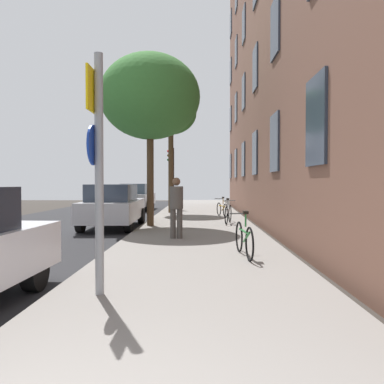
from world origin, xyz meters
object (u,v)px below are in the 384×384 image
(bicycle_2, at_px, (222,209))
(pedestrian_0, at_px, (176,204))
(tree_near, at_px, (150,97))
(bicycle_0, at_px, (244,238))
(sign_post, at_px, (97,157))
(bicycle_1, at_px, (228,213))
(traffic_light, at_px, (172,167))
(tree_far, at_px, (171,114))
(car_2, at_px, (136,197))
(car_1, at_px, (113,206))

(bicycle_2, xyz_separation_m, pedestrian_0, (-1.70, -7.08, 0.62))
(tree_near, distance_m, bicycle_2, 6.42)
(tree_near, bearing_deg, pedestrian_0, -70.66)
(bicycle_0, distance_m, pedestrian_0, 3.16)
(sign_post, relative_size, bicycle_0, 1.91)
(tree_near, height_order, bicycle_1, tree_near)
(traffic_light, height_order, bicycle_2, traffic_light)
(bicycle_0, xyz_separation_m, bicycle_1, (0.16, 6.77, -0.00))
(tree_near, distance_m, bicycle_1, 5.26)
(tree_near, height_order, tree_far, tree_far)
(bicycle_2, bearing_deg, bicycle_0, -90.58)
(bicycle_0, bearing_deg, bicycle_2, 89.42)
(sign_post, height_order, pedestrian_0, sign_post)
(bicycle_1, bearing_deg, tree_far, 116.00)
(traffic_light, distance_m, bicycle_0, 15.44)
(tree_far, height_order, car_2, tree_far)
(tree_far, relative_size, car_1, 1.43)
(tree_near, height_order, car_1, tree_near)
(tree_far, distance_m, bicycle_0, 13.27)
(sign_post, height_order, bicycle_0, sign_post)
(traffic_light, distance_m, bicycle_1, 9.01)
(bicycle_1, xyz_separation_m, car_1, (-4.30, -0.70, 0.34))
(bicycle_0, bearing_deg, traffic_light, 99.91)
(pedestrian_0, bearing_deg, car_1, 126.70)
(bicycle_0, distance_m, car_2, 16.15)
(tree_far, height_order, bicycle_0, tree_far)
(traffic_light, xyz_separation_m, car_2, (-2.18, 0.35, -1.78))
(sign_post, relative_size, car_2, 0.81)
(sign_post, relative_size, tree_far, 0.53)
(car_2, bearing_deg, tree_far, -54.27)
(tree_far, relative_size, bicycle_1, 3.96)
(traffic_light, relative_size, bicycle_2, 2.29)
(traffic_light, height_order, pedestrian_0, traffic_light)
(traffic_light, bearing_deg, sign_post, -89.16)
(sign_post, bearing_deg, traffic_light, 90.84)
(tree_far, bearing_deg, car_2, 125.73)
(tree_near, height_order, bicycle_2, tree_near)
(tree_near, distance_m, tree_far, 6.22)
(sign_post, distance_m, car_2, 18.45)
(traffic_light, xyz_separation_m, pedestrian_0, (1.03, -12.41, -1.53))
(traffic_light, height_order, car_2, traffic_light)
(pedestrian_0, bearing_deg, bicycle_0, -58.97)
(tree_near, height_order, pedestrian_0, tree_near)
(tree_far, xyz_separation_m, pedestrian_0, (0.85, -9.47, -4.21))
(tree_near, bearing_deg, traffic_light, 89.27)
(sign_post, bearing_deg, tree_far, 90.31)
(bicycle_1, bearing_deg, car_1, -170.76)
(bicycle_2, height_order, car_1, car_1)
(sign_post, relative_size, bicycle_1, 2.08)
(car_1, bearing_deg, bicycle_2, 40.86)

